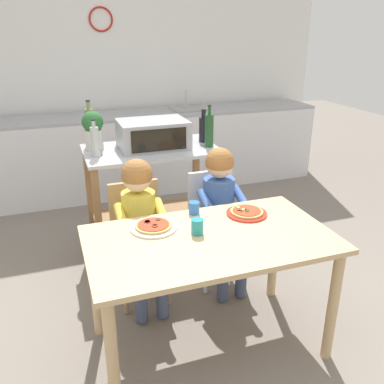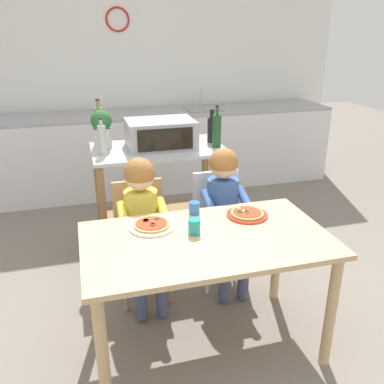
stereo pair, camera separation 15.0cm
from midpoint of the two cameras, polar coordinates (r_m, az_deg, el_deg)
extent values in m
plane|color=slate|center=(3.64, -6.04, -7.85)|extent=(12.15, 12.15, 0.00)
cube|color=white|center=(5.04, -12.01, 16.36)|extent=(5.13, 0.12, 2.70)
torus|color=red|center=(4.94, -13.36, 22.12)|extent=(0.26, 0.02, 0.26)
cube|color=silver|center=(4.81, -10.46, 5.07)|extent=(4.62, 0.60, 0.87)
cube|color=#9E9EA3|center=(4.70, -10.83, 10.31)|extent=(4.62, 0.60, 0.03)
cube|color=gray|center=(4.88, -1.28, 11.26)|extent=(0.40, 0.33, 0.02)
cylinder|color=#B7BABF|center=(4.98, -1.73, 12.66)|extent=(0.02, 0.02, 0.20)
cube|color=#B7BABF|center=(3.27, -7.00, 5.77)|extent=(1.03, 0.63, 0.02)
cube|color=olive|center=(3.48, -6.57, -3.44)|extent=(0.95, 0.58, 0.02)
cube|color=olive|center=(3.12, -14.04, -4.58)|extent=(0.05, 0.05, 0.89)
cube|color=olive|center=(3.31, 2.46, -2.26)|extent=(0.05, 0.05, 0.89)
cube|color=olive|center=(3.62, -15.00, -0.90)|extent=(0.05, 0.05, 0.89)
cube|color=olive|center=(3.79, -0.60, 0.93)|extent=(0.05, 0.05, 0.89)
cube|color=#999BA0|center=(3.25, -6.75, 7.89)|extent=(0.52, 0.37, 0.22)
cube|color=black|center=(3.08, -5.95, 7.10)|extent=(0.42, 0.01, 0.16)
cylinder|color=black|center=(3.14, -2.63, 6.26)|extent=(0.02, 0.01, 0.02)
cylinder|color=#1E4723|center=(3.26, 1.04, 8.41)|extent=(0.07, 0.07, 0.25)
cylinder|color=#1E4723|center=(3.23, 1.06, 11.15)|extent=(0.02, 0.02, 0.06)
cylinder|color=black|center=(3.22, 1.07, 11.82)|extent=(0.03, 0.03, 0.01)
cylinder|color=#ADB7B2|center=(3.10, -14.56, 6.66)|extent=(0.06, 0.06, 0.22)
cylinder|color=#ADB7B2|center=(3.07, -14.79, 9.03)|extent=(0.03, 0.03, 0.05)
cylinder|color=black|center=(3.07, -14.84, 9.57)|extent=(0.03, 0.03, 0.01)
cylinder|color=olive|center=(3.42, -15.09, 8.59)|extent=(0.07, 0.07, 0.29)
cylinder|color=olive|center=(3.39, -15.37, 11.41)|extent=(0.03, 0.03, 0.06)
cylinder|color=black|center=(3.38, -15.43, 11.99)|extent=(0.03, 0.03, 0.01)
cylinder|color=black|center=(3.41, 0.32, 8.55)|extent=(0.07, 0.07, 0.20)
cylinder|color=black|center=(3.39, 0.32, 10.66)|extent=(0.04, 0.04, 0.06)
cylinder|color=black|center=(3.38, 0.32, 11.25)|extent=(0.04, 0.04, 0.01)
cylinder|color=beige|center=(3.29, -14.60, 6.96)|extent=(0.13, 0.13, 0.16)
sphere|color=#28602D|center=(3.26, -14.83, 9.31)|extent=(0.16, 0.16, 0.16)
cube|color=tan|center=(2.27, 0.63, -6.57)|extent=(1.34, 0.76, 0.03)
cylinder|color=tan|center=(2.12, -13.04, -21.81)|extent=(0.06, 0.06, 0.70)
cylinder|color=tan|center=(2.49, 17.13, -14.84)|extent=(0.06, 0.06, 0.70)
cylinder|color=tan|center=(2.63, -14.86, -12.34)|extent=(0.06, 0.06, 0.70)
cylinder|color=tan|center=(2.93, 9.80, -8.04)|extent=(0.06, 0.06, 0.70)
cube|color=tan|center=(2.85, -8.62, -6.86)|extent=(0.36, 0.36, 0.04)
cube|color=tan|center=(2.91, -9.46, -2.12)|extent=(0.34, 0.03, 0.38)
cylinder|color=tan|center=(2.86, -4.76, -11.66)|extent=(0.03, 0.03, 0.42)
cylinder|color=tan|center=(2.82, -10.81, -12.62)|extent=(0.03, 0.03, 0.42)
cylinder|color=tan|center=(3.11, -6.21, -8.74)|extent=(0.03, 0.03, 0.42)
cylinder|color=tan|center=(3.07, -11.73, -9.57)|extent=(0.03, 0.03, 0.42)
cube|color=silver|center=(3.02, 2.16, -4.85)|extent=(0.36, 0.36, 0.04)
cube|color=silver|center=(3.08, 1.12, -0.42)|extent=(0.34, 0.03, 0.38)
cylinder|color=silver|center=(3.06, 5.79, -9.29)|extent=(0.03, 0.03, 0.42)
cylinder|color=silver|center=(2.96, 0.43, -10.34)|extent=(0.03, 0.03, 0.42)
cylinder|color=silver|center=(3.29, 3.59, -6.76)|extent=(0.03, 0.03, 0.42)
cylinder|color=silver|center=(3.20, -1.41, -7.63)|extent=(0.03, 0.03, 0.42)
cube|color=#424C6B|center=(2.72, -6.63, -7.26)|extent=(0.10, 0.30, 0.10)
cylinder|color=#424C6B|center=(2.74, -5.77, -12.91)|extent=(0.08, 0.08, 0.44)
cube|color=#424C6B|center=(2.70, -9.55, -7.69)|extent=(0.10, 0.30, 0.10)
cylinder|color=#424C6B|center=(2.72, -8.71, -13.39)|extent=(0.08, 0.08, 0.44)
cylinder|color=yellow|center=(2.68, -5.75, -3.05)|extent=(0.06, 0.26, 0.15)
cylinder|color=yellow|center=(2.64, -11.25, -3.80)|extent=(0.06, 0.26, 0.15)
cylinder|color=yellow|center=(2.76, -8.86, -3.19)|extent=(0.22, 0.22, 0.32)
sphere|color=beige|center=(2.66, -9.19, 2.03)|extent=(0.19, 0.19, 0.19)
sphere|color=#9E6633|center=(2.65, -9.21, 2.38)|extent=(0.20, 0.20, 0.20)
cube|color=#424C6B|center=(2.91, 4.47, -5.10)|extent=(0.10, 0.30, 0.10)
cylinder|color=#424C6B|center=(2.93, 5.37, -10.38)|extent=(0.08, 0.08, 0.44)
cube|color=#424C6B|center=(2.86, 1.89, -5.54)|extent=(0.10, 0.30, 0.10)
cylinder|color=#424C6B|center=(2.88, 2.78, -10.91)|extent=(0.08, 0.08, 0.44)
cylinder|color=#3D60A8|center=(2.88, 5.36, -1.03)|extent=(0.06, 0.26, 0.15)
cylinder|color=#3D60A8|center=(2.79, 0.49, -1.72)|extent=(0.06, 0.26, 0.15)
cylinder|color=#3D60A8|center=(2.93, 2.22, -1.24)|extent=(0.22, 0.22, 0.33)
sphere|color=beige|center=(2.84, 2.30, 3.81)|extent=(0.19, 0.19, 0.19)
sphere|color=#9E6633|center=(2.83, 2.30, 4.14)|extent=(0.20, 0.20, 0.20)
cylinder|color=white|center=(2.37, -7.14, -4.90)|extent=(0.27, 0.27, 0.01)
cylinder|color=tan|center=(2.36, -7.15, -4.64)|extent=(0.21, 0.21, 0.01)
cylinder|color=#B23D23|center=(2.36, -7.16, -4.46)|extent=(0.18, 0.18, 0.00)
cylinder|color=maroon|center=(2.38, -7.92, -4.09)|extent=(0.03, 0.03, 0.01)
cylinder|color=maroon|center=(2.33, -6.98, -4.70)|extent=(0.03, 0.03, 0.01)
cylinder|color=#563319|center=(2.40, -6.49, -3.78)|extent=(0.03, 0.03, 0.01)
cylinder|color=maroon|center=(2.38, -8.01, -4.08)|extent=(0.04, 0.04, 0.01)
cylinder|color=maroon|center=(2.34, -6.98, -4.51)|extent=(0.03, 0.03, 0.01)
cylinder|color=red|center=(2.53, 5.85, -2.97)|extent=(0.25, 0.25, 0.01)
cylinder|color=tan|center=(2.53, 5.86, -2.73)|extent=(0.20, 0.20, 0.01)
cylinder|color=#B23D23|center=(2.52, 5.87, -2.56)|extent=(0.17, 0.17, 0.00)
cylinder|color=#DBC666|center=(2.55, 4.70, -2.14)|extent=(0.02, 0.02, 0.01)
cylinder|color=#DBC666|center=(2.50, 4.78, -2.70)|extent=(0.02, 0.02, 0.01)
cylinder|color=#386628|center=(2.51, 5.88, -2.65)|extent=(0.02, 0.02, 0.01)
cylinder|color=maroon|center=(2.52, 5.87, -2.48)|extent=(0.03, 0.03, 0.01)
cylinder|color=#563319|center=(2.51, 4.83, -2.58)|extent=(0.04, 0.04, 0.01)
cylinder|color=#DBC666|center=(2.52, 5.47, -2.44)|extent=(0.03, 0.03, 0.01)
cylinder|color=teal|center=(2.28, -1.17, -4.81)|extent=(0.07, 0.07, 0.09)
cylinder|color=blue|center=(2.52, -1.43, -2.21)|extent=(0.07, 0.07, 0.08)
camera|label=1|loc=(0.08, -91.75, -0.71)|focal=38.75mm
camera|label=2|loc=(0.08, 88.25, 0.71)|focal=38.75mm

